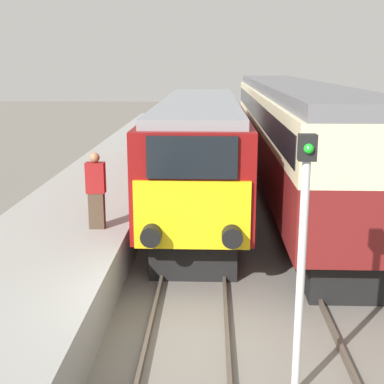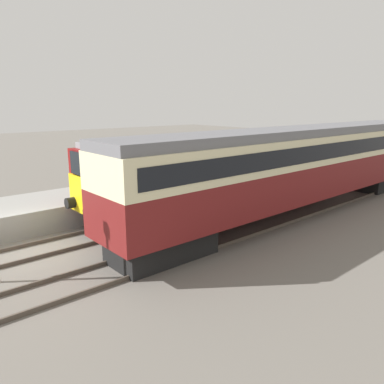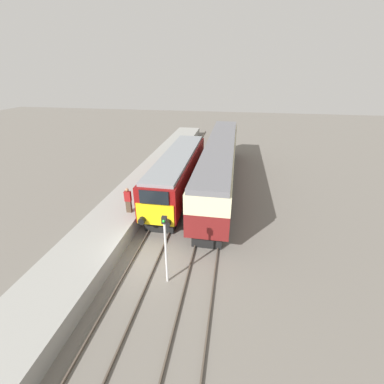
% 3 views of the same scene
% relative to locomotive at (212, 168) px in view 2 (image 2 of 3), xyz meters
% --- Properties ---
extents(ground_plane, '(120.00, 120.00, 0.00)m').
position_rel_locomotive_xyz_m(ground_plane, '(0.00, -9.13, -2.09)').
color(ground_plane, slate).
extents(platform_left, '(3.50, 50.00, 1.04)m').
position_rel_locomotive_xyz_m(platform_left, '(-3.30, -1.13, -1.56)').
color(platform_left, gray).
rests_on(platform_left, ground_plane).
extents(rails_near_track, '(1.51, 60.00, 0.14)m').
position_rel_locomotive_xyz_m(rails_near_track, '(0.00, -4.13, -2.02)').
color(rails_near_track, '#4C4238').
rests_on(rails_near_track, ground_plane).
extents(rails_far_track, '(1.50, 60.00, 0.14)m').
position_rel_locomotive_xyz_m(rails_far_track, '(3.40, -4.13, -2.02)').
color(rails_far_track, '#4C4238').
rests_on(rails_far_track, ground_plane).
extents(locomotive, '(2.70, 14.06, 3.73)m').
position_rel_locomotive_xyz_m(locomotive, '(0.00, 0.00, 0.00)').
color(locomotive, black).
rests_on(locomotive, ground_plane).
extents(passenger_carriage, '(2.75, 21.12, 4.16)m').
position_rel_locomotive_xyz_m(passenger_carriage, '(3.40, 2.75, 0.45)').
color(passenger_carriage, black).
rests_on(passenger_carriage, ground_plane).
extents(person_on_platform, '(0.44, 0.26, 1.83)m').
position_rel_locomotive_xyz_m(person_on_platform, '(-2.31, -5.57, -0.13)').
color(person_on_platform, '#473828').
rests_on(person_on_platform, platform_left).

